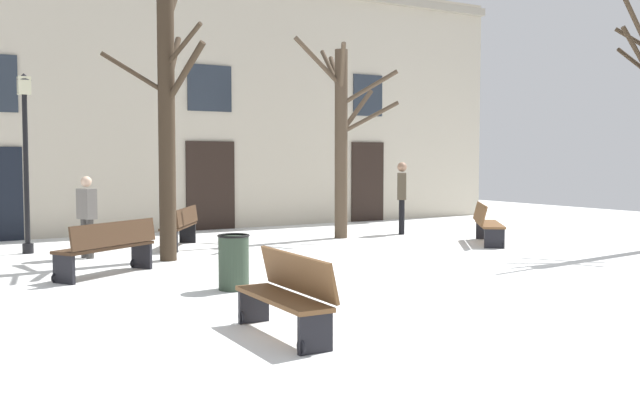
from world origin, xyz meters
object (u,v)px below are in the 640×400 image
(streetlamp, at_px, (25,143))
(tree_foreground, at_px, (342,131))
(bench_back_to_back_left, at_px, (108,247))
(bench_far_corner, at_px, (287,294))
(person_by_shop_door, at_px, (87,213))
(tree_right_of_center, at_px, (167,114))
(person_strolling, at_px, (402,194))
(bench_near_center_tree, at_px, (487,223))
(bench_facing_shops, at_px, (181,226))
(litter_bin, at_px, (234,262))

(streetlamp, bearing_deg, tree_foreground, -7.16)
(streetlamp, bearing_deg, bench_back_to_back_left, -79.06)
(bench_far_corner, xyz_separation_m, bench_back_to_back_left, (-0.69, 5.00, 0.02))
(streetlamp, bearing_deg, person_by_shop_door, -56.09)
(tree_right_of_center, distance_m, person_strolling, 7.00)
(bench_far_corner, distance_m, person_strolling, 10.67)
(bench_near_center_tree, relative_size, person_by_shop_door, 1.13)
(bench_facing_shops, distance_m, person_strolling, 5.80)
(tree_right_of_center, height_order, bench_facing_shops, tree_right_of_center)
(tree_foreground, height_order, person_by_shop_door, tree_foreground)
(tree_right_of_center, bearing_deg, bench_back_to_back_left, -139.83)
(streetlamp, height_order, person_strolling, streetlamp)
(litter_bin, bearing_deg, person_by_shop_door, 103.91)
(streetlamp, relative_size, litter_bin, 4.44)
(streetlamp, height_order, litter_bin, streetlamp)
(streetlamp, distance_m, person_strolling, 8.92)
(person_strolling, relative_size, person_by_shop_door, 1.15)
(bench_near_center_tree, relative_size, person_strolling, 0.98)
(bench_back_to_back_left, distance_m, person_by_shop_door, 2.36)
(bench_far_corner, bearing_deg, tree_right_of_center, 174.51)
(tree_right_of_center, bearing_deg, person_strolling, 12.30)
(tree_foreground, height_order, bench_back_to_back_left, tree_foreground)
(bench_near_center_tree, distance_m, bench_far_corner, 9.37)
(person_strolling, bearing_deg, streetlamp, 123.24)
(person_by_shop_door, bearing_deg, bench_back_to_back_left, 154.87)
(litter_bin, distance_m, person_strolling, 8.36)
(tree_foreground, relative_size, bench_far_corner, 2.82)
(bench_facing_shops, bearing_deg, person_strolling, 120.46)
(streetlamp, xyz_separation_m, litter_bin, (2.00, -5.81, -1.82))
(person_by_shop_door, bearing_deg, tree_right_of_center, -150.99)
(streetlamp, distance_m, bench_back_to_back_left, 4.10)
(person_strolling, xyz_separation_m, person_by_shop_door, (-7.89, -0.36, -0.16))
(bench_near_center_tree, bearing_deg, person_by_shop_door, 112.47)
(streetlamp, distance_m, bench_facing_shops, 3.56)
(litter_bin, relative_size, bench_near_center_tree, 0.46)
(tree_right_of_center, bearing_deg, bench_facing_shops, 63.63)
(person_strolling, bearing_deg, tree_right_of_center, 141.81)
(streetlamp, xyz_separation_m, person_strolling, (8.78, -0.96, -1.21))
(tree_right_of_center, xyz_separation_m, person_strolling, (6.62, 1.44, -1.73))
(bench_near_center_tree, height_order, person_by_shop_door, person_by_shop_door)
(tree_foreground, relative_size, litter_bin, 5.81)
(tree_foreground, bearing_deg, bench_far_corner, -126.01)
(streetlamp, bearing_deg, person_strolling, -6.26)
(tree_foreground, distance_m, bench_near_center_tree, 4.06)
(streetlamp, bearing_deg, tree_right_of_center, -48.09)
(tree_right_of_center, distance_m, streetlamp, 3.28)
(tree_right_of_center, relative_size, tree_foreground, 1.09)
(tree_right_of_center, xyz_separation_m, bench_facing_shops, (0.86, 1.73, -2.30))
(bench_facing_shops, bearing_deg, streetlamp, -69.40)
(bench_back_to_back_left, bearing_deg, bench_near_center_tree, 149.70)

